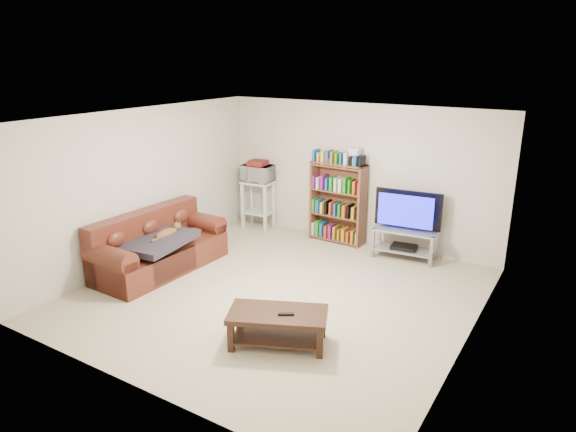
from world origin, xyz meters
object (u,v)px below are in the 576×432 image
Objects in this scene: sofa at (157,249)px; coffee_table at (278,322)px; bookshelf at (338,202)px; tv_stand at (405,239)px.

coffee_table is (2.74, -0.85, -0.04)m from sofa.
sofa is at bearing -123.14° from bookshelf.
bookshelf is (-1.28, 0.15, 0.39)m from tv_stand.
tv_stand reaches higher than coffee_table.
coffee_table is at bearing -101.50° from tv_stand.
sofa is 1.70× the size of coffee_table.
coffee_table is 3.55m from bookshelf.
coffee_table is 0.88× the size of bookshelf.
bookshelf reaches higher than sofa.
sofa reaches higher than coffee_table.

